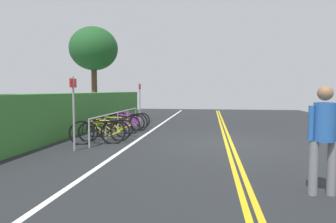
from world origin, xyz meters
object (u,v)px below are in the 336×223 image
(bicycle_3, at_px, (117,125))
(bicycle_4, at_px, (127,122))
(sign_post_near, at_px, (74,106))
(bicycle_2, at_px, (110,128))
(bicycle_1, at_px, (104,131))
(bike_rack, at_px, (118,118))
(bicycle_5, at_px, (126,122))
(sign_post_far, at_px, (140,99))
(bicycle_6, at_px, (132,120))
(bicycle_0, at_px, (98,132))
(tree_mid, at_px, (94,49))
(pedestrian, at_px, (324,132))

(bicycle_3, bearing_deg, bicycle_4, -12.35)
(bicycle_4, bearing_deg, sign_post_near, 175.14)
(bicycle_2, relative_size, sign_post_near, 0.83)
(bicycle_1, relative_size, bicycle_3, 0.97)
(bike_rack, height_order, bicycle_3, bike_rack)
(bicycle_5, height_order, sign_post_far, sign_post_far)
(bicycle_6, bearing_deg, sign_post_near, 178.00)
(sign_post_far, bearing_deg, bicycle_3, 179.16)
(bike_rack, xyz_separation_m, sign_post_far, (3.53, -0.00, 0.61))
(sign_post_near, distance_m, sign_post_far, 6.71)
(bicycle_1, bearing_deg, bicycle_3, 2.95)
(bicycle_0, xyz_separation_m, tree_mid, (8.51, 3.54, 3.75))
(bike_rack, height_order, sign_post_far, sign_post_far)
(bicycle_6, bearing_deg, bicycle_5, 174.65)
(sign_post_near, bearing_deg, bicycle_2, -3.79)
(tree_mid, bearing_deg, pedestrian, -144.51)
(bicycle_3, relative_size, sign_post_near, 0.84)
(bicycle_1, bearing_deg, tree_mid, 24.06)
(bicycle_2, bearing_deg, sign_post_near, 176.21)
(bicycle_5, xyz_separation_m, tree_mid, (4.97, 3.40, 3.80))
(bicycle_3, height_order, tree_mid, tree_mid)
(bicycle_3, height_order, bicycle_4, bicycle_4)
(bicycle_0, bearing_deg, pedestrian, -125.73)
(bicycle_4, xyz_separation_m, pedestrian, (-6.63, -5.12, 0.64))
(pedestrian, bearing_deg, bicycle_0, 54.27)
(bicycle_6, height_order, sign_post_near, sign_post_near)
(bicycle_0, distance_m, sign_post_near, 1.39)
(bicycle_3, distance_m, sign_post_far, 3.62)
(bike_rack, height_order, bicycle_4, bike_rack)
(sign_post_far, height_order, tree_mid, tree_mid)
(bicycle_0, relative_size, bicycle_5, 0.96)
(bicycle_2, relative_size, bicycle_6, 0.99)
(bicycle_1, relative_size, sign_post_near, 0.81)
(bicycle_2, xyz_separation_m, bicycle_5, (2.16, 0.05, -0.00))
(bicycle_1, distance_m, bicycle_5, 2.95)
(bicycle_3, height_order, bicycle_5, bicycle_3)
(bicycle_2, relative_size, pedestrian, 0.97)
(bicycle_6, bearing_deg, bike_rack, -179.06)
(sign_post_near, bearing_deg, bicycle_3, -3.08)
(sign_post_far, bearing_deg, pedestrian, -150.91)
(bicycle_0, relative_size, sign_post_near, 0.82)
(bicycle_5, relative_size, tree_mid, 0.32)
(bicycle_3, relative_size, tree_mid, 0.31)
(tree_mid, bearing_deg, bicycle_2, -154.20)
(bicycle_4, bearing_deg, bicycle_1, 177.94)
(bicycle_3, distance_m, tree_mid, 8.17)
(bicycle_5, height_order, bicycle_6, bicycle_6)
(bicycle_0, bearing_deg, sign_post_near, 166.48)
(bicycle_3, distance_m, bicycle_4, 0.76)
(bike_rack, xyz_separation_m, pedestrian, (-5.87, -5.23, 0.38))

